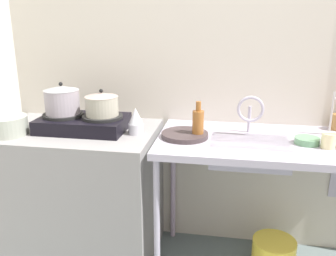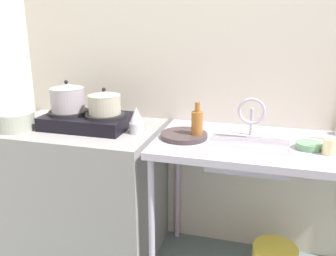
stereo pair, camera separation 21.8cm
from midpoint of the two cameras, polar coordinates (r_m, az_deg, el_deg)
wall_back at (r=2.45m, az=16.03°, el=11.03°), size 4.54×0.10×2.69m
counter_concrete at (r=2.56m, az=-16.07°, el=-9.87°), size 1.01×0.67×0.89m
counter_sink at (r=2.18m, az=14.10°, el=-3.62°), size 1.40×0.67×0.89m
stove at (r=2.35m, az=-15.71°, el=0.78°), size 0.53×0.33×0.10m
pot_on_left_burner at (r=2.38m, az=-18.78°, el=4.17°), size 0.21×0.21×0.20m
pot_on_right_burner at (r=2.27m, az=-13.03°, el=3.64°), size 0.20×0.20×0.16m
pot_beside_stove at (r=2.43m, az=-26.17°, el=0.31°), size 0.24×0.24×0.11m
percolator at (r=2.21m, az=-7.89°, el=1.01°), size 0.09×0.09×0.16m
sink_basin at (r=2.13m, az=9.71°, el=-3.77°), size 0.45×0.29×0.13m
faucet at (r=2.18m, az=9.96°, el=2.70°), size 0.16×0.09×0.24m
frying_pan at (r=2.14m, az=-0.27°, el=-1.13°), size 0.28×0.28×0.03m
cup_by_rack at (r=2.10m, az=21.12°, el=-1.91°), size 0.08×0.08×0.08m
small_bowl_on_drainboard at (r=2.14m, az=18.20°, el=-1.94°), size 0.14×0.14×0.04m
bottle_by_sink at (r=2.11m, az=1.77°, el=0.69°), size 0.07×0.07×0.22m
bucket_on_floor at (r=2.53m, az=13.63°, el=-18.83°), size 0.27×0.27×0.22m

